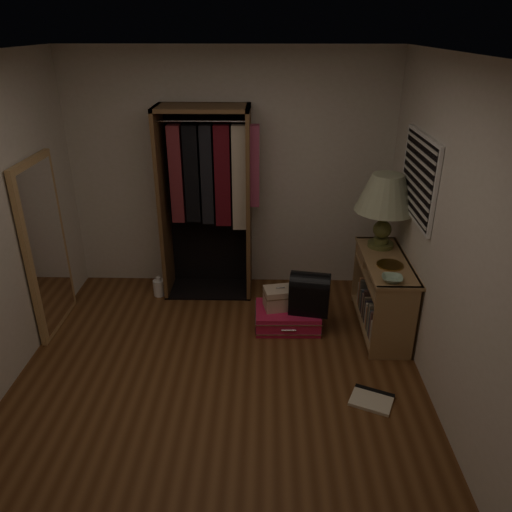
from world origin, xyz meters
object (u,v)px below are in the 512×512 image
Objects in this scene: train_case at (280,298)px; table_lamp at (386,195)px; floor_mirror at (46,247)px; console_bookshelf at (382,291)px; pink_suitcase at (287,317)px; white_jug at (159,287)px; black_bag at (310,292)px; open_wardrobe at (209,189)px.

table_lamp reaches higher than train_case.
console_bookshelf is at bearing 0.57° from floor_mirror.
floor_mirror is 2.44m from pink_suitcase.
console_bookshelf is 0.66× the size of floor_mirror.
pink_suitcase is 1.54m from white_jug.
floor_mirror is 4.04× the size of black_bag.
black_bag reaches higher than white_jug.
white_jug is (-1.34, 0.57, -0.21)m from train_case.
black_bag is at bearing -154.22° from table_lamp.
train_case is 1.47m from white_jug.
white_jug is at bearing 173.06° from table_lamp.
pink_suitcase is 2.93× the size of white_jug.
train_case is 1.43m from table_lamp.
pink_suitcase is at bearing -177.86° from console_bookshelf.
floor_mirror is at bearing -179.43° from console_bookshelf.
white_jug is (-0.58, -0.17, -1.10)m from open_wardrobe.
console_bookshelf is 1.00m from train_case.
open_wardrobe is 1.26m from white_jug.
console_bookshelf reaches higher than black_bag.
white_jug reaches higher than pink_suitcase.
white_jug is at bearing 33.68° from floor_mirror.
table_lamp reaches higher than pink_suitcase.
open_wardrobe reaches higher than floor_mirror.
console_bookshelf is 2.66× the size of black_bag.
open_wardrobe reaches higher than black_bag.
table_lamp is (0.72, 0.35, 0.88)m from black_bag.
floor_mirror is (-1.48, -0.77, -0.35)m from open_wardrobe.
floor_mirror is at bearing -146.32° from white_jug.
open_wardrobe is 1.71m from floor_mirror.
console_bookshelf reaches higher than white_jug.
console_bookshelf is 2.07m from open_wardrobe.
console_bookshelf is at bearing -90.28° from table_lamp.
train_case is (-1.00, -0.01, -0.09)m from console_bookshelf.
console_bookshelf is 3.27m from floor_mirror.
white_jug is at bearing -163.85° from open_wardrobe.
console_bookshelf reaches higher than train_case.
table_lamp reaches higher than console_bookshelf.
pink_suitcase is 1.85× the size of train_case.
table_lamp is at bearing 89.72° from console_bookshelf.
table_lamp is at bearing 17.79° from pink_suitcase.
open_wardrobe is 4.87× the size of black_bag.
open_wardrobe is at bearing 157.26° from console_bookshelf.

